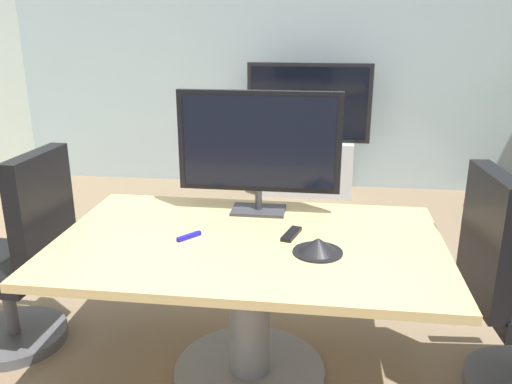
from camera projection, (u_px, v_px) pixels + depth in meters
ground_plane at (241, 368)px, 2.71m from camera, size 7.52×7.52×0.00m
wall_back_glass_partition at (291, 59)px, 5.36m from camera, size 5.88×0.10×2.64m
conference_table at (249, 278)px, 2.50m from camera, size 1.79×1.11×0.73m
office_chair_left at (20, 269)px, 2.77m from camera, size 0.61×0.58×1.09m
tv_monitor at (259, 145)px, 2.69m from camera, size 0.84×0.18×0.64m
wall_display_unit at (307, 151)px, 5.28m from camera, size 1.20×0.36×1.31m
conference_phone at (318, 246)px, 2.29m from camera, size 0.22×0.22×0.07m
remote_control at (291, 234)px, 2.48m from camera, size 0.09×0.18×0.02m
whiteboard_marker at (189, 236)px, 2.45m from camera, size 0.10×0.11×0.02m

